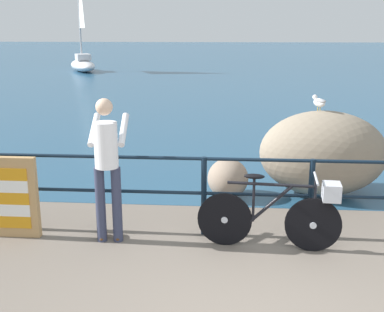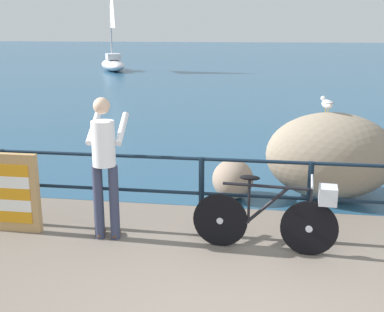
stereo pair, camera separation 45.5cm
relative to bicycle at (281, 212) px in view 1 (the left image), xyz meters
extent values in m
cube|color=#6B6056|center=(-0.27, 18.22, -0.51)|extent=(120.00, 120.00, 0.10)
cube|color=navy|center=(-0.27, 46.35, -0.46)|extent=(120.00, 90.00, 0.01)
cylinder|color=black|center=(-3.59, 0.36, 0.05)|extent=(0.07, 0.07, 1.02)
cylinder|color=black|center=(-2.26, 0.36, 0.05)|extent=(0.07, 0.07, 1.02)
cylinder|color=black|center=(-0.94, 0.36, 0.05)|extent=(0.07, 0.07, 1.02)
cylinder|color=black|center=(0.39, 0.36, 0.05)|extent=(0.07, 0.07, 1.02)
cylinder|color=black|center=(-0.27, 0.36, 0.54)|extent=(9.28, 0.04, 0.04)
cylinder|color=black|center=(-0.27, 0.36, 0.09)|extent=(9.28, 0.04, 0.04)
cylinder|color=black|center=(-0.67, 0.06, -0.13)|extent=(0.66, 0.09, 0.66)
cylinder|color=#B7BCC6|center=(-0.67, 0.06, -0.13)|extent=(0.08, 0.06, 0.08)
cylinder|color=black|center=(0.37, -0.03, -0.13)|extent=(0.66, 0.09, 0.66)
cylinder|color=#B7BCC6|center=(0.37, -0.03, -0.13)|extent=(0.08, 0.06, 0.08)
cylinder|color=black|center=(-0.15, 0.01, 0.34)|extent=(0.99, 0.12, 0.04)
cylinder|color=black|center=(-0.12, 0.01, 0.10)|extent=(0.50, 0.08, 0.50)
cylinder|color=black|center=(-0.33, 0.03, 0.13)|extent=(0.03, 0.03, 0.53)
ellipsoid|color=black|center=(-0.33, 0.03, 0.43)|extent=(0.25, 0.12, 0.06)
cylinder|color=black|center=(0.37, -0.03, 0.15)|extent=(0.03, 0.03, 0.57)
cylinder|color=#B7BCC6|center=(0.37, -0.03, 0.44)|extent=(0.07, 0.48, 0.03)
cube|color=#B7BCC6|center=(0.55, -0.05, 0.29)|extent=(0.22, 0.26, 0.20)
cylinder|color=#333851|center=(-2.18, 0.06, 0.01)|extent=(0.12, 0.12, 0.95)
ellipsoid|color=#513319|center=(-2.19, 0.12, -0.42)|extent=(0.12, 0.27, 0.08)
cylinder|color=#333851|center=(-1.98, 0.07, 0.01)|extent=(0.12, 0.12, 0.95)
ellipsoid|color=#513319|center=(-1.99, 0.13, -0.42)|extent=(0.12, 0.27, 0.08)
cylinder|color=white|center=(-2.08, 0.06, 0.76)|extent=(0.28, 0.28, 0.55)
sphere|color=beige|center=(-2.08, 0.06, 1.22)|extent=(0.20, 0.20, 0.20)
cylinder|color=white|center=(-2.28, 0.29, 0.90)|extent=(0.12, 0.52, 0.34)
cylinder|color=white|center=(-1.92, 0.31, 0.90)|extent=(0.12, 0.52, 0.34)
cube|color=tan|center=(-3.41, 0.11, 0.06)|extent=(0.84, 0.09, 1.04)
cube|color=orange|center=(-3.41, 0.06, -0.26)|extent=(0.66, 0.01, 0.16)
cube|color=white|center=(-3.41, 0.06, -0.10)|extent=(0.66, 0.01, 0.16)
cube|color=orange|center=(-3.41, 0.06, 0.06)|extent=(0.66, 0.01, 0.16)
cube|color=white|center=(-3.41, 0.06, 0.21)|extent=(0.66, 0.01, 0.16)
cube|color=orange|center=(-3.41, 0.06, 0.37)|extent=(0.66, 0.01, 0.16)
ellipsoid|color=gray|center=(0.84, 2.06, 0.20)|extent=(1.97, 1.33, 1.34)
ellipsoid|color=gray|center=(-0.64, 1.80, -0.16)|extent=(0.64, 0.75, 0.61)
cylinder|color=gold|center=(0.72, 2.07, 0.90)|extent=(0.01, 0.01, 0.06)
cylinder|color=gold|center=(0.76, 2.09, 0.90)|extent=(0.01, 0.01, 0.06)
ellipsoid|color=white|center=(0.74, 2.08, 1.00)|extent=(0.21, 0.28, 0.13)
ellipsoid|color=#9E9EA3|center=(0.75, 2.06, 1.03)|extent=(0.21, 0.27, 0.06)
sphere|color=white|center=(0.69, 2.19, 1.07)|extent=(0.08, 0.08, 0.08)
cone|color=gold|center=(0.66, 2.23, 1.06)|extent=(0.04, 0.06, 0.02)
ellipsoid|color=white|center=(-9.69, 24.18, -0.11)|extent=(3.06, 4.53, 0.70)
cube|color=silver|center=(-9.56, 23.91, 0.42)|extent=(1.28, 1.52, 0.36)
cylinder|color=#B2B2B7|center=(-9.78, 24.36, 2.34)|extent=(0.10, 0.10, 4.20)
camera|label=1|loc=(-0.65, -5.37, 2.09)|focal=45.04mm
camera|label=2|loc=(-0.19, -5.32, 2.09)|focal=45.04mm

